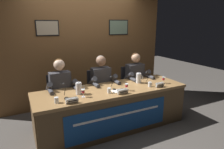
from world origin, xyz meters
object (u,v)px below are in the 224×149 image
(panelist_center, at_px, (103,83))
(juice_glass_right, at_px, (163,79))
(chair_left, at_px, (60,99))
(nameplate_left, at_px, (72,101))
(water_pitcher_left_side, at_px, (79,88))
(nameplate_right, at_px, (160,85))
(microphone_right, at_px, (149,80))
(water_pitcher_right_side, at_px, (139,78))
(water_cup_center, at_px, (109,91))
(panelist_right, at_px, (137,78))
(juice_glass_left, at_px, (83,92))
(chair_right, at_px, (131,88))
(nameplate_center, at_px, (123,91))
(chair_center, at_px, (99,93))
(microphone_left, at_px, (65,93))
(document_stack_center, at_px, (118,91))
(microphone_center, at_px, (113,85))
(juice_glass_center, at_px, (127,86))
(water_cup_left, at_px, (57,100))
(conference_table, at_px, (115,103))
(panelist_left, at_px, (62,89))
(water_cup_right, at_px, (150,85))

(panelist_center, distance_m, juice_glass_right, 1.15)
(chair_left, relative_size, nameplate_left, 5.06)
(water_pitcher_left_side, bearing_deg, nameplate_right, -11.97)
(nameplate_right, distance_m, microphone_right, 0.25)
(nameplate_left, relative_size, panelist_center, 0.14)
(nameplate_right, xyz_separation_m, water_pitcher_right_side, (-0.20, 0.38, 0.05))
(water_cup_center, bearing_deg, juice_glass_right, 0.88)
(panelist_right, xyz_separation_m, juice_glass_right, (0.21, -0.57, 0.09))
(juice_glass_left, relative_size, nameplate_right, 0.75)
(chair_left, bearing_deg, chair_right, 0.00)
(nameplate_center, bearing_deg, nameplate_right, 0.84)
(nameplate_center, bearing_deg, chair_center, 92.17)
(microphone_left, height_order, document_stack_center, microphone_left)
(nameplate_left, distance_m, nameplate_center, 0.83)
(microphone_center, relative_size, panelist_right, 0.18)
(juice_glass_left, bearing_deg, juice_glass_center, -3.60)
(nameplate_left, xyz_separation_m, water_cup_left, (-0.19, 0.11, -0.00))
(nameplate_left, distance_m, microphone_center, 0.84)
(nameplate_center, height_order, water_pitcher_left_side, water_pitcher_left_side)
(microphone_right, bearing_deg, nameplate_center, -160.18)
(conference_table, xyz_separation_m, microphone_center, (-0.00, 0.05, 0.31))
(nameplate_left, relative_size, water_cup_left, 2.10)
(conference_table, relative_size, water_pitcher_left_side, 12.65)
(microphone_center, bearing_deg, panelist_left, 149.20)
(juice_glass_right, xyz_separation_m, microphone_right, (-0.26, 0.10, -0.01))
(juice_glass_left, height_order, water_pitcher_right_side, water_pitcher_right_side)
(panelist_center, distance_m, nameplate_center, 0.73)
(microphone_left, distance_m, water_cup_center, 0.69)
(water_cup_center, relative_size, document_stack_center, 0.39)
(chair_left, distance_m, chair_right, 1.57)
(juice_glass_left, distance_m, water_cup_right, 1.23)
(water_pitcher_right_side, bearing_deg, chair_right, 70.91)
(water_cup_center, height_order, water_cup_right, same)
(panelist_right, relative_size, water_cup_right, 14.48)
(panelist_right, distance_m, water_cup_right, 0.64)
(chair_left, xyz_separation_m, chair_center, (0.79, 0.00, 0.00))
(water_cup_left, relative_size, microphone_center, 0.39)
(juice_glass_left, distance_m, juice_glass_center, 0.74)
(water_pitcher_left_side, bearing_deg, chair_center, 46.11)
(water_cup_center, distance_m, microphone_right, 0.89)
(chair_right, distance_m, panelist_right, 0.34)
(chair_center, bearing_deg, nameplate_center, -87.83)
(microphone_left, xyz_separation_m, panelist_center, (0.83, 0.50, -0.08))
(water_cup_left, bearing_deg, panelist_center, 32.38)
(conference_table, xyz_separation_m, juice_glass_right, (1.00, -0.06, 0.32))
(panelist_center, distance_m, water_cup_center, 0.61)
(water_cup_center, bearing_deg, nameplate_right, -7.58)
(panelist_left, xyz_separation_m, nameplate_right, (1.58, -0.72, 0.05))
(nameplate_center, height_order, juice_glass_right, juice_glass_right)
(juice_glass_center, height_order, nameplate_right, juice_glass_center)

